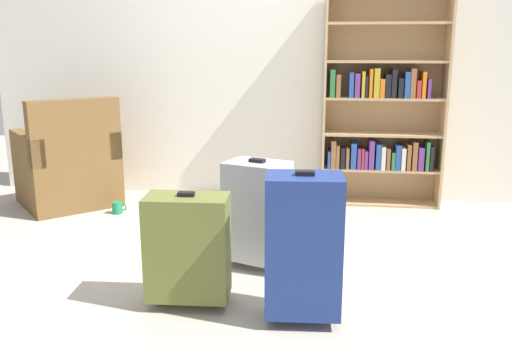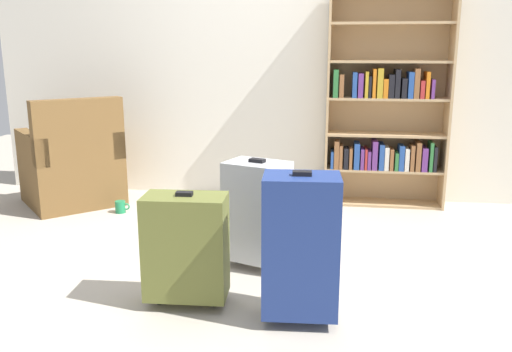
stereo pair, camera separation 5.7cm
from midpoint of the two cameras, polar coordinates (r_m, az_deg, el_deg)
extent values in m
plane|color=#B2A899|center=(3.24, -0.45, -9.74)|extent=(8.98, 8.98, 0.00)
cube|color=silver|center=(4.65, 2.35, 13.73)|extent=(5.13, 0.10, 2.60)
cube|color=tan|center=(4.45, 6.96, 8.16)|extent=(0.02, 0.26, 1.75)
cube|color=tan|center=(4.55, 19.11, 7.64)|extent=(0.02, 0.26, 1.75)
cube|color=tan|center=(4.59, 12.96, 8.09)|extent=(0.97, 0.02, 1.75)
cube|color=tan|center=(4.63, 12.54, -2.74)|extent=(0.93, 0.24, 0.02)
cube|color=tan|center=(4.56, 12.73, 0.78)|extent=(0.93, 0.24, 0.02)
cube|color=tan|center=(4.51, 12.91, 4.39)|extent=(0.93, 0.24, 0.02)
cube|color=tan|center=(4.47, 13.11, 8.07)|extent=(0.93, 0.24, 0.02)
cube|color=tan|center=(4.46, 13.31, 11.80)|extent=(0.93, 0.24, 0.02)
cube|color=tan|center=(4.46, 13.52, 15.53)|extent=(0.93, 0.24, 0.02)
cube|color=#264C99|center=(4.50, 7.43, 1.87)|extent=(0.02, 0.19, 0.14)
cube|color=brown|center=(4.47, 7.90, 2.35)|extent=(0.04, 0.15, 0.23)
cube|color=brown|center=(4.49, 8.35, 2.15)|extent=(0.03, 0.18, 0.19)
cube|color=black|center=(4.48, 8.88, 1.97)|extent=(0.04, 0.16, 0.17)
cube|color=brown|center=(4.48, 9.36, 1.97)|extent=(0.02, 0.16, 0.17)
cube|color=#264C99|center=(4.50, 9.97, 2.25)|extent=(0.04, 0.20, 0.21)
cube|color=#66337F|center=(4.50, 10.54, 1.94)|extent=(0.03, 0.19, 0.17)
cube|color=#B22D2D|center=(4.52, 10.90, 1.97)|extent=(0.02, 0.22, 0.17)
cube|color=#66337F|center=(4.51, 11.24, 1.82)|extent=(0.03, 0.19, 0.15)
cube|color=#66337F|center=(4.52, 11.79, 2.36)|extent=(0.04, 0.22, 0.23)
cube|color=#264C99|center=(4.52, 12.48, 2.16)|extent=(0.04, 0.21, 0.21)
cube|color=silver|center=(4.52, 12.99, 1.98)|extent=(0.03, 0.19, 0.19)
cube|color=brown|center=(4.52, 13.49, 1.87)|extent=(0.03, 0.18, 0.17)
cube|color=#2D7238|center=(4.52, 13.98, 1.68)|extent=(0.03, 0.18, 0.15)
cube|color=#264C99|center=(4.52, 14.48, 2.01)|extent=(0.04, 0.17, 0.20)
cube|color=silver|center=(4.53, 14.99, 1.87)|extent=(0.03, 0.18, 0.18)
cube|color=brown|center=(4.53, 15.54, 2.02)|extent=(0.03, 0.17, 0.21)
cube|color=brown|center=(4.56, 16.07, 2.19)|extent=(0.04, 0.22, 0.23)
cube|color=#66337F|center=(4.56, 16.70, 1.88)|extent=(0.04, 0.20, 0.19)
cube|color=#2D7238|center=(4.55, 17.36, 2.10)|extent=(0.03, 0.16, 0.23)
cube|color=black|center=(4.57, 17.70, 1.93)|extent=(0.02, 0.20, 0.20)
cube|color=#2D7238|center=(4.42, 7.79, 9.79)|extent=(0.04, 0.19, 0.22)
cube|color=brown|center=(4.40, 8.40, 9.51)|extent=(0.04, 0.15, 0.18)
cube|color=#264C99|center=(4.42, 9.74, 9.59)|extent=(0.03, 0.18, 0.20)
cube|color=#66337F|center=(4.44, 10.34, 9.53)|extent=(0.04, 0.22, 0.19)
cube|color=gold|center=(4.41, 10.97, 9.57)|extent=(0.02, 0.15, 0.21)
cube|color=black|center=(4.42, 11.30, 9.33)|extent=(0.02, 0.17, 0.17)
cube|color=orange|center=(4.41, 11.74, 9.67)|extent=(0.03, 0.16, 0.23)
cube|color=gold|center=(4.43, 12.32, 9.69)|extent=(0.04, 0.19, 0.23)
cube|color=orange|center=(4.43, 12.88, 9.14)|extent=(0.04, 0.18, 0.15)
cube|color=black|center=(4.42, 13.47, 9.32)|extent=(0.04, 0.15, 0.18)
cube|color=black|center=(4.45, 14.05, 9.57)|extent=(0.04, 0.21, 0.22)
cube|color=black|center=(4.45, 14.72, 9.08)|extent=(0.04, 0.18, 0.15)
cube|color=#264C99|center=(4.46, 15.36, 9.37)|extent=(0.04, 0.18, 0.20)
cube|color=brown|center=(4.45, 15.95, 9.50)|extent=(0.04, 0.17, 0.23)
cube|color=#B22D2D|center=(4.46, 16.50, 8.88)|extent=(0.03, 0.16, 0.14)
cube|color=orange|center=(4.47, 17.00, 9.29)|extent=(0.03, 0.18, 0.21)
cube|color=#66337F|center=(4.48, 17.50, 8.89)|extent=(0.02, 0.17, 0.15)
cube|color=brown|center=(4.75, -19.73, -0.44)|extent=(0.99, 0.99, 0.40)
cube|color=#91724F|center=(4.70, -19.96, 2.40)|extent=(0.76, 0.77, 0.08)
cube|color=brown|center=(4.40, -19.10, 4.53)|extent=(0.59, 0.57, 0.50)
cube|color=brown|center=(4.78, -16.59, 3.67)|extent=(0.55, 0.58, 0.22)
cube|color=brown|center=(4.62, -23.59, 2.78)|extent=(0.55, 0.58, 0.22)
cylinder|color=#1E7F4C|center=(4.39, -14.95, -3.28)|extent=(0.08, 0.08, 0.10)
torus|color=#1E7F4C|center=(4.37, -14.32, -3.25)|extent=(0.06, 0.01, 0.06)
cube|color=brown|center=(2.71, -7.89, -7.50)|extent=(0.42, 0.25, 0.53)
cube|color=black|center=(2.62, -8.08, -1.93)|extent=(0.08, 0.05, 0.02)
cylinder|color=black|center=(2.85, -10.58, -12.77)|extent=(0.05, 0.05, 0.05)
cylinder|color=black|center=(2.80, -4.75, -13.13)|extent=(0.05, 0.05, 0.05)
cube|color=#B7BABF|center=(3.15, -0.46, -3.75)|extent=(0.42, 0.35, 0.59)
cube|color=black|center=(3.07, -0.47, 1.67)|extent=(0.10, 0.08, 0.02)
cylinder|color=black|center=(3.31, -2.36, -8.73)|extent=(0.06, 0.06, 0.05)
cylinder|color=black|center=(3.21, 1.54, -9.50)|extent=(0.06, 0.06, 0.05)
cube|color=navy|center=(2.51, 4.42, -7.34)|extent=(0.37, 0.26, 0.67)
cube|color=black|center=(2.41, 4.57, 0.31)|extent=(0.09, 0.05, 0.02)
cylinder|color=black|center=(2.66, 1.54, -14.54)|extent=(0.05, 0.05, 0.05)
cylinder|color=black|center=(2.67, 7.01, -14.59)|extent=(0.05, 0.05, 0.05)
camera|label=1|loc=(0.03, -90.52, -0.12)|focal=37.50mm
camera|label=2|loc=(0.03, 89.48, 0.12)|focal=37.50mm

